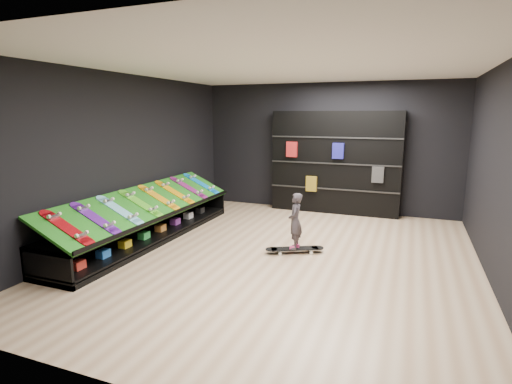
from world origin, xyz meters
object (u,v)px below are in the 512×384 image
(back_shelving, at_px, (335,163))
(child, at_px, (295,232))
(floor_skateboard, at_px, (295,251))
(display_rack, at_px, (149,226))

(back_shelving, xyz_separation_m, child, (-0.07, -3.07, -0.81))
(back_shelving, height_order, child, back_shelving)
(back_shelving, xyz_separation_m, floor_skateboard, (-0.07, -3.07, -1.14))
(floor_skateboard, bearing_deg, display_rack, 157.90)
(display_rack, xyz_separation_m, floor_skateboard, (2.72, 0.25, -0.21))
(display_rack, relative_size, floor_skateboard, 4.59)
(child, bearing_deg, floor_skateboard, 0.00)
(child, bearing_deg, display_rack, -92.93)
(display_rack, bearing_deg, child, 5.14)
(display_rack, bearing_deg, back_shelving, 49.92)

